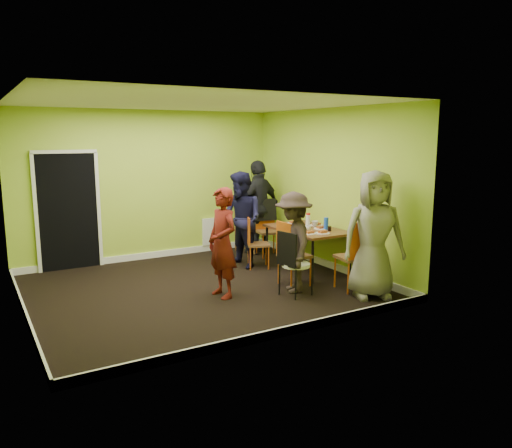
{
  "coord_description": "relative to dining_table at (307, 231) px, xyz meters",
  "views": [
    {
      "loc": [
        -3.02,
        -6.85,
        2.33
      ],
      "look_at": [
        1.0,
        0.0,
        0.92
      ],
      "focal_mm": 35.0,
      "sensor_mm": 36.0,
      "label": 1
    }
  ],
  "objects": [
    {
      "name": "ground",
      "position": [
        -2.03,
        -0.0,
        -0.7
      ],
      "size": [
        5.0,
        5.0,
        0.0
      ],
      "primitive_type": "plane",
      "color": "black",
      "rests_on": "ground"
    },
    {
      "name": "room_walls",
      "position": [
        -2.05,
        0.04,
        0.29
      ],
      "size": [
        5.04,
        4.54,
        2.82
      ],
      "color": "#A3C232",
      "rests_on": "ground"
    },
    {
      "name": "dining_table",
      "position": [
        0.0,
        0.0,
        0.0
      ],
      "size": [
        0.9,
        1.5,
        0.75
      ],
      "color": "black",
      "rests_on": "ground"
    },
    {
      "name": "chair_left_far",
      "position": [
        -0.71,
        0.61,
        -0.18
      ],
      "size": [
        0.5,
        0.5,
        0.92
      ],
      "rotation": [
        0.0,
        0.0,
        -1.98
      ],
      "color": "#C75412",
      "rests_on": "ground"
    },
    {
      "name": "chair_left_near",
      "position": [
        -0.76,
        -0.6,
        -0.12
      ],
      "size": [
        0.43,
        0.42,
        1.02
      ],
      "rotation": [
        0.0,
        0.0,
        -1.57
      ],
      "color": "#C75412",
      "rests_on": "ground"
    },
    {
      "name": "chair_back_end",
      "position": [
        0.01,
        1.41,
        0.08
      ],
      "size": [
        0.53,
        0.6,
        1.1
      ],
      "rotation": [
        0.0,
        0.0,
        2.96
      ],
      "color": "#C75412",
      "rests_on": "ground"
    },
    {
      "name": "chair_front_end",
      "position": [
        -0.06,
        -1.33,
        -0.09
      ],
      "size": [
        0.51,
        0.51,
        1.08
      ],
      "rotation": [
        0.0,
        0.0,
        -0.15
      ],
      "color": "#C75412",
      "rests_on": "ground"
    },
    {
      "name": "chair_bentwood",
      "position": [
        -1.02,
        -1.04,
        -0.16
      ],
      "size": [
        0.45,
        0.43,
        0.97
      ],
      "rotation": [
        0.0,
        0.0,
        -1.39
      ],
      "color": "black",
      "rests_on": "ground"
    },
    {
      "name": "easel",
      "position": [
        -0.23,
        1.75,
        0.11
      ],
      "size": [
        0.65,
        0.61,
        1.63
      ],
      "color": "brown",
      "rests_on": "ground"
    },
    {
      "name": "plate_near_left",
      "position": [
        -0.2,
        0.45,
        0.06
      ],
      "size": [
        0.23,
        0.23,
        0.01
      ],
      "primitive_type": "cylinder",
      "color": "white",
      "rests_on": "dining_table"
    },
    {
      "name": "plate_near_right",
      "position": [
        -0.26,
        -0.43,
        0.06
      ],
      "size": [
        0.23,
        0.23,
        0.01
      ],
      "primitive_type": "cylinder",
      "color": "white",
      "rests_on": "dining_table"
    },
    {
      "name": "plate_far_back",
      "position": [
        0.07,
        0.51,
        0.06
      ],
      "size": [
        0.23,
        0.23,
        0.01
      ],
      "primitive_type": "cylinder",
      "color": "white",
      "rests_on": "dining_table"
    },
    {
      "name": "plate_far_front",
      "position": [
        -0.06,
        -0.51,
        0.06
      ],
      "size": [
        0.24,
        0.24,
        0.01
      ],
      "primitive_type": "cylinder",
      "color": "white",
      "rests_on": "dining_table"
    },
    {
      "name": "plate_wall_back",
      "position": [
        0.31,
        0.14,
        0.06
      ],
      "size": [
        0.23,
        0.23,
        0.01
      ],
      "primitive_type": "cylinder",
      "color": "white",
      "rests_on": "dining_table"
    },
    {
      "name": "plate_wall_front",
      "position": [
        0.17,
        -0.16,
        0.06
      ],
      "size": [
        0.24,
        0.24,
        0.01
      ],
      "primitive_type": "cylinder",
      "color": "white",
      "rests_on": "dining_table"
    },
    {
      "name": "thermos",
      "position": [
        0.02,
        0.0,
        0.17
      ],
      "size": [
        0.08,
        0.08,
        0.23
      ],
      "primitive_type": "cylinder",
      "color": "white",
      "rests_on": "dining_table"
    },
    {
      "name": "blue_bottle",
      "position": [
        0.21,
        -0.25,
        0.16
      ],
      "size": [
        0.08,
        0.08,
        0.21
      ],
      "primitive_type": "cylinder",
      "color": "blue",
      "rests_on": "dining_table"
    },
    {
      "name": "orange_bottle",
      "position": [
        -0.06,
        0.21,
        0.09
      ],
      "size": [
        0.04,
        0.04,
        0.08
      ],
      "primitive_type": "cylinder",
      "color": "#C75412",
      "rests_on": "dining_table"
    },
    {
      "name": "glass_mid",
      "position": [
        -0.16,
        0.16,
        0.1
      ],
      "size": [
        0.06,
        0.06,
        0.09
      ],
      "primitive_type": "cylinder",
      "color": "black",
      "rests_on": "dining_table"
    },
    {
      "name": "glass_back",
      "position": [
        0.1,
        0.41,
        0.11
      ],
      "size": [
        0.06,
        0.06,
        0.1
      ],
      "primitive_type": "cylinder",
      "color": "black",
      "rests_on": "dining_table"
    },
    {
      "name": "glass_front",
      "position": [
        0.17,
        -0.4,
        0.1
      ],
      "size": [
        0.06,
        0.06,
        0.09
      ],
      "primitive_type": "cylinder",
      "color": "black",
      "rests_on": "dining_table"
    },
    {
      "name": "cup_a",
      "position": [
        -0.12,
        -0.19,
        0.1
      ],
      "size": [
        0.11,
        0.11,
        0.09
      ],
      "primitive_type": "imported",
      "color": "white",
      "rests_on": "dining_table"
    },
    {
      "name": "cup_b",
      "position": [
        0.21,
        0.06,
        0.11
      ],
      "size": [
        0.11,
        0.11,
        0.1
      ],
      "primitive_type": "imported",
      "color": "white",
      "rests_on": "dining_table"
    },
    {
      "name": "person_standing",
      "position": [
        -1.9,
        -0.54,
        0.11
      ],
      "size": [
        0.44,
        0.62,
        1.61
      ],
      "primitive_type": "imported",
      "rotation": [
        0.0,
        0.0,
        -1.47
      ],
      "color": "#5A140F",
      "rests_on": "ground"
    },
    {
      "name": "person_left_far",
      "position": [
        -0.87,
        0.78,
        0.16
      ],
      "size": [
        0.78,
        0.93,
        1.71
      ],
      "primitive_type": "imported",
      "rotation": [
        0.0,
        0.0,
        -1.4
      ],
      "color": "black",
      "rests_on": "ground"
    },
    {
      "name": "person_left_near",
      "position": [
        -0.88,
        -0.86,
        0.06
      ],
      "size": [
        0.89,
        1.12,
        1.52
      ],
      "primitive_type": "imported",
      "rotation": [
        0.0,
        0.0,
        -1.95
      ],
      "color": "#2D221E",
      "rests_on": "ground"
    },
    {
      "name": "person_back_end",
      "position": [
        -0.03,
        1.57,
        0.23
      ],
      "size": [
        1.17,
        0.76,
        1.85
      ],
      "primitive_type": "imported",
      "rotation": [
        0.0,
        0.0,
        3.45
      ],
      "color": "black",
      "rests_on": "ground"
    },
    {
      "name": "person_front_end",
      "position": [
        -0.03,
        -1.65,
        0.23
      ],
      "size": [
        1.07,
        0.91,
        1.85
      ],
      "primitive_type": "imported",
      "rotation": [
        0.0,
        0.0,
        -0.42
      ],
      "color": "gray",
      "rests_on": "ground"
    }
  ]
}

